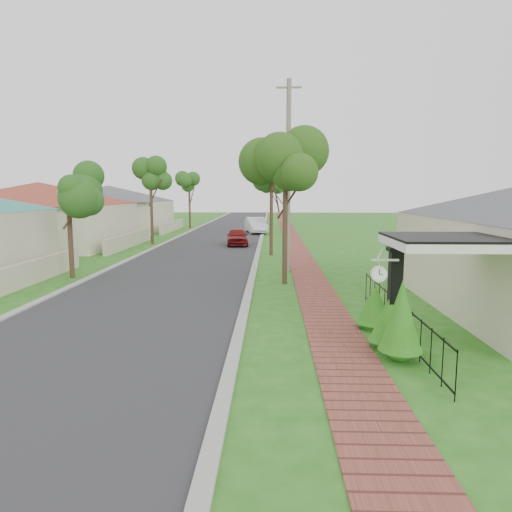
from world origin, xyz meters
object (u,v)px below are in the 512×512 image
(parked_car_white, at_px, (256,225))
(station_clock, at_px, (379,273))
(utility_pole, at_px, (288,176))
(near_tree, at_px, (286,168))
(porch_post, at_px, (394,303))
(parked_car_red, at_px, (237,237))

(parked_car_white, distance_m, station_clock, 33.26)
(parked_car_white, height_order, utility_pole, utility_pole)
(parked_car_white, xyz_separation_m, station_clock, (4.04, -33.00, 1.19))
(parked_car_white, height_order, near_tree, near_tree)
(porch_post, height_order, parked_car_white, porch_post)
(near_tree, height_order, station_clock, near_tree)
(utility_pole, bearing_deg, parked_car_red, 106.27)
(porch_post, height_order, near_tree, near_tree)
(porch_post, bearing_deg, parked_car_red, 103.97)
(utility_pole, xyz_separation_m, station_clock, (1.76, -11.40, -2.65))
(near_tree, bearing_deg, parked_car_white, 94.79)
(porch_post, xyz_separation_m, near_tree, (-2.47, 8.00, 3.71))
(near_tree, relative_size, station_clock, 9.32)
(near_tree, height_order, utility_pole, utility_pole)
(parked_car_white, relative_size, station_clock, 7.06)
(parked_car_white, height_order, station_clock, station_clock)
(near_tree, bearing_deg, parked_car_red, 102.16)
(porch_post, bearing_deg, station_clock, -140.72)
(porch_post, height_order, parked_car_red, porch_post)
(parked_car_red, bearing_deg, station_clock, -82.75)
(porch_post, distance_m, parked_car_white, 32.91)
(porch_post, bearing_deg, utility_pole, 101.56)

